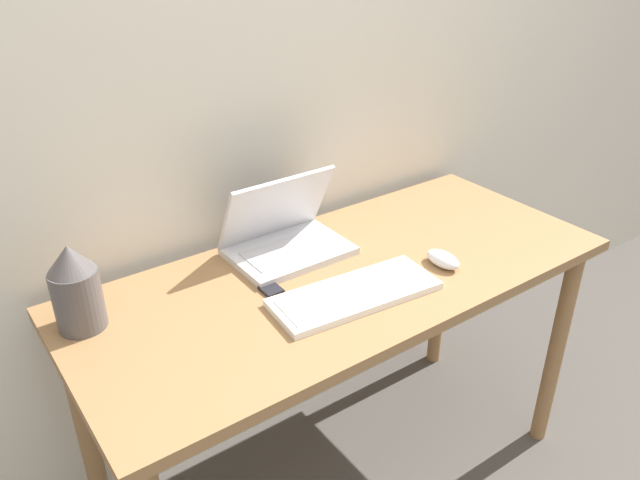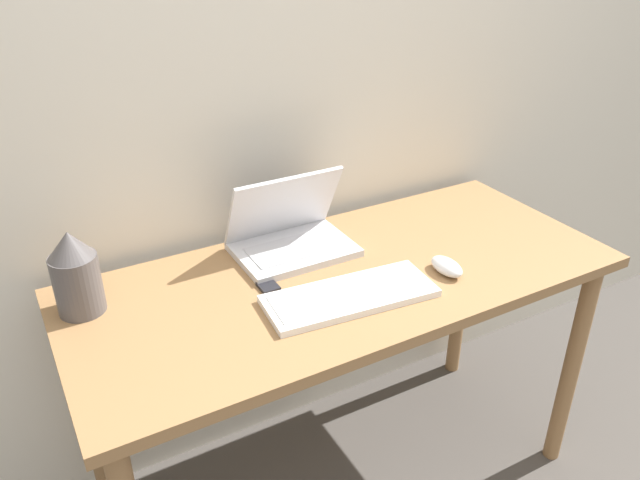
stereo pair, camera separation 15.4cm
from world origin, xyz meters
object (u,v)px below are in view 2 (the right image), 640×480
object	(u,v)px
vase	(75,273)
mp3_player	(268,286)
mouse	(447,266)
laptop	(290,234)
keyboard	(350,296)

from	to	relation	value
vase	mp3_player	bearing A→B (deg)	-16.61
vase	mouse	bearing A→B (deg)	-18.40
laptop	mouse	distance (m)	0.42
mouse	vase	xyz separation A→B (m)	(-0.85, 0.28, 0.08)
mouse	keyboard	bearing A→B (deg)	176.54
laptop	mouse	size ratio (longest dim) A/B	3.00
laptop	vase	distance (m)	0.56
laptop	keyboard	world-z (taller)	laptop
mouse	vase	distance (m)	0.90
vase	mp3_player	size ratio (longest dim) A/B	3.80
laptop	mouse	world-z (taller)	laptop
keyboard	vase	size ratio (longest dim) A/B	2.08
keyboard	mp3_player	distance (m)	0.21
laptop	vase	xyz separation A→B (m)	(-0.55, -0.02, 0.05)
laptop	keyboard	xyz separation A→B (m)	(0.01, -0.29, -0.04)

